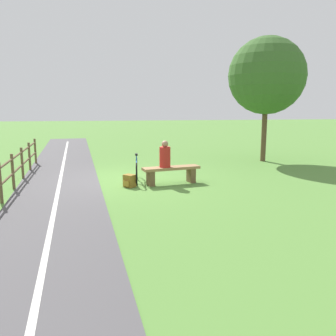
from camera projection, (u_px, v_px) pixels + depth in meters
The scene contains 9 objects.
ground_plane at pixel (124, 180), 11.14m from camera, with size 80.00×80.00×0.00m, color #548438.
paved_path at pixel (52, 224), 7.03m from camera, with size 2.33×36.00×0.02m, color #4C494C.
path_centre_line at pixel (52, 224), 7.03m from camera, with size 0.10×32.00×0.00m, color silver.
bench at pixel (171, 172), 10.56m from camera, with size 1.79×0.77×0.52m.
person_seated at pixel (165, 156), 10.40m from camera, with size 0.39×0.39×0.79m.
bicycle at pixel (137, 170), 10.83m from camera, with size 0.14×1.63×0.85m.
backpack at pixel (129, 181), 10.17m from camera, with size 0.39×0.39×0.36m.
fence_roadside at pixel (18, 164), 10.55m from camera, with size 0.66×7.45×1.00m.
tree_far_right at pixel (267, 76), 14.20m from camera, with size 3.09×3.09×5.03m.
Camera 1 is at (0.19, 10.98, 2.37)m, focal length 37.73 mm.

